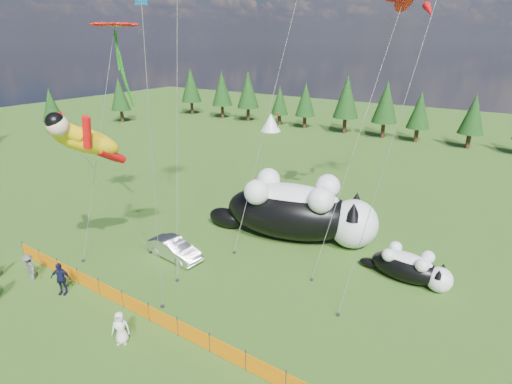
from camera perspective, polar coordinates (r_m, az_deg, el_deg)
ground at (r=24.43m, az=-11.25°, el=-13.10°), size 160.00×160.00×0.00m
safety_fence at (r=22.55m, az=-16.82°, el=-15.31°), size 22.06×0.06×1.10m
tree_line at (r=61.59m, az=19.44°, el=10.75°), size 90.00×4.00×8.00m
festival_tents at (r=55.49m, az=28.76°, el=5.62°), size 50.00×3.20×2.80m
cat_large at (r=28.61m, az=6.05°, el=-2.56°), size 12.54×6.69×4.60m
cat_small at (r=25.68m, az=21.14°, el=-9.94°), size 5.51×2.23×1.99m
car at (r=27.01m, az=-11.58°, el=-7.97°), size 4.12×1.74×1.32m
spectator_c at (r=25.37m, az=-26.14°, el=-11.04°), size 1.29×1.06×1.96m
spectator_d at (r=27.66m, az=-29.69°, el=-9.35°), size 1.11×0.61×1.68m
spectator_e at (r=20.76m, az=-18.79°, el=-17.89°), size 1.00×0.94×1.71m
superhero_kite at (r=24.27m, az=-23.10°, el=6.77°), size 5.08×5.75×10.56m
flower_kite at (r=28.67m, az=-19.55°, el=21.26°), size 3.79×7.06×15.17m
diamond_kite_a at (r=26.39m, az=-11.20°, el=24.73°), size 3.60×5.41×17.43m
diamond_kite_c at (r=18.92m, az=-15.89°, el=22.54°), size 0.67×1.01×15.88m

